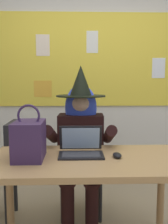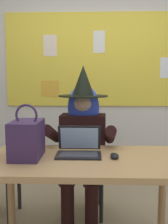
% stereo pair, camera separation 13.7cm
% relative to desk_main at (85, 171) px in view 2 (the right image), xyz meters
% --- Properties ---
extents(wall_back_bulletin, '(5.67, 1.91, 2.85)m').
position_rel_desk_main_xyz_m(wall_back_bulletin, '(0.11, 1.72, 0.79)').
color(wall_back_bulletin, silver).
rests_on(wall_back_bulletin, ground).
extents(desk_main, '(1.38, 0.74, 0.74)m').
position_rel_desk_main_xyz_m(desk_main, '(0.00, 0.00, 0.00)').
color(desk_main, tan).
rests_on(desk_main, ground).
extents(chair_at_desk, '(0.42, 0.42, 0.89)m').
position_rel_desk_main_xyz_m(chair_at_desk, '(-0.04, 0.73, -0.15)').
color(chair_at_desk, black).
rests_on(chair_at_desk, ground).
extents(person_costumed, '(0.61, 0.70, 1.42)m').
position_rel_desk_main_xyz_m(person_costumed, '(-0.04, 0.60, 0.14)').
color(person_costumed, black).
rests_on(person_costumed, ground).
extents(laptop, '(0.32, 0.26, 0.20)m').
position_rel_desk_main_xyz_m(laptop, '(-0.05, 0.09, 0.14)').
color(laptop, black).
rests_on(laptop, desk_main).
extents(computer_mouse, '(0.06, 0.11, 0.03)m').
position_rel_desk_main_xyz_m(computer_mouse, '(0.20, 0.01, 0.11)').
color(computer_mouse, black).
rests_on(computer_mouse, desk_main).
extents(handbag, '(0.20, 0.30, 0.38)m').
position_rel_desk_main_xyz_m(handbag, '(-0.41, 0.01, 0.23)').
color(handbag, '#38234C').
rests_on(handbag, desk_main).
extents(chair_spare_by_window, '(0.42, 0.42, 0.92)m').
position_rel_desk_main_xyz_m(chair_spare_by_window, '(-0.77, 0.54, -0.13)').
color(chair_spare_by_window, black).
rests_on(chair_spare_by_window, ground).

